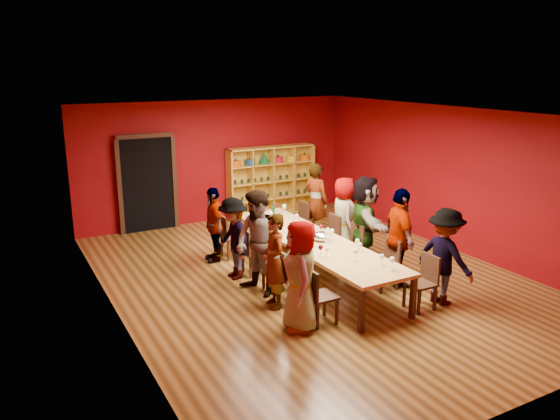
# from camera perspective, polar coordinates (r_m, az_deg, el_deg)

# --- Properties ---
(room_shell) EXTENTS (7.10, 9.10, 3.04)m
(room_shell) POSITION_cam_1_polar(r_m,az_deg,el_deg) (9.74, 3.45, 1.15)
(room_shell) COLOR #553816
(room_shell) RESTS_ON ground
(tasting_table) EXTENTS (1.10, 4.50, 0.75)m
(tasting_table) POSITION_cam_1_polar(r_m,az_deg,el_deg) (9.96, 3.38, -3.33)
(tasting_table) COLOR tan
(tasting_table) RESTS_ON ground
(doorway) EXTENTS (1.40, 0.17, 2.30)m
(doorway) POSITION_cam_1_polar(r_m,az_deg,el_deg) (13.14, -13.72, 2.68)
(doorway) COLOR black
(doorway) RESTS_ON ground
(shelving_unit) EXTENTS (2.40, 0.40, 1.80)m
(shelving_unit) POSITION_cam_1_polar(r_m,az_deg,el_deg) (14.19, -1.00, 3.43)
(shelving_unit) COLOR gold
(shelving_unit) RESTS_ON ground
(chair_person_left_0) EXTENTS (0.42, 0.42, 0.89)m
(chair_person_left_0) POSITION_cam_1_polar(r_m,az_deg,el_deg) (8.30, 3.88, -8.68)
(chair_person_left_0) COLOR black
(chair_person_left_0) RESTS_ON ground
(person_left_0) EXTENTS (0.70, 0.92, 1.67)m
(person_left_0) POSITION_cam_1_polar(r_m,az_deg,el_deg) (8.03, 2.15, -6.87)
(person_left_0) COLOR beige
(person_left_0) RESTS_ON ground
(chair_person_left_1) EXTENTS (0.42, 0.42, 0.89)m
(chair_person_left_1) POSITION_cam_1_polar(r_m,az_deg,el_deg) (8.97, 0.97, -6.79)
(chair_person_left_1) COLOR black
(chair_person_left_1) RESTS_ON ground
(person_left_1) EXTENTS (0.50, 0.63, 1.56)m
(person_left_1) POSITION_cam_1_polar(r_m,az_deg,el_deg) (8.74, -0.63, -5.37)
(person_left_1) COLOR #504F54
(person_left_1) RESTS_ON ground
(chair_person_left_2) EXTENTS (0.42, 0.42, 0.89)m
(chair_person_left_2) POSITION_cam_1_polar(r_m,az_deg,el_deg) (9.45, -0.79, -5.63)
(chair_person_left_2) COLOR black
(chair_person_left_2) RESTS_ON ground
(person_left_2) EXTENTS (0.70, 0.98, 1.81)m
(person_left_2) POSITION_cam_1_polar(r_m,az_deg,el_deg) (9.20, -2.29, -3.51)
(person_left_2) COLOR #CD8997
(person_left_2) RESTS_ON ground
(chair_person_left_3) EXTENTS (0.42, 0.42, 0.89)m
(chair_person_left_3) POSITION_cam_1_polar(r_m,az_deg,el_deg) (10.18, -3.06, -4.12)
(chair_person_left_3) COLOR black
(chair_person_left_3) RESTS_ON ground
(person_left_3) EXTENTS (0.42, 0.99, 1.52)m
(person_left_3) POSITION_cam_1_polar(r_m,az_deg,el_deg) (9.96, -4.88, -2.98)
(person_left_3) COLOR #5478AE
(person_left_3) RESTS_ON ground
(chair_person_left_4) EXTENTS (0.42, 0.42, 0.89)m
(chair_person_left_4) POSITION_cam_1_polar(r_m,az_deg,el_deg) (11.08, -5.38, -2.56)
(chair_person_left_4) COLOR black
(chair_person_left_4) RESTS_ON ground
(person_left_4) EXTENTS (0.51, 0.93, 1.51)m
(person_left_4) POSITION_cam_1_polar(r_m,az_deg,el_deg) (10.89, -6.92, -1.50)
(person_left_4) COLOR #141B39
(person_left_4) RESTS_ON ground
(chair_person_right_0) EXTENTS (0.42, 0.42, 0.89)m
(chair_person_right_0) POSITION_cam_1_polar(r_m,az_deg,el_deg) (9.11, 14.85, -6.98)
(chair_person_right_0) COLOR black
(chair_person_right_0) RESTS_ON ground
(person_right_0) EXTENTS (0.58, 1.09, 1.61)m
(person_right_0) POSITION_cam_1_polar(r_m,az_deg,el_deg) (9.27, 16.83, -4.68)
(person_right_0) COLOR silver
(person_right_0) RESTS_ON ground
(chair_person_right_1) EXTENTS (0.42, 0.42, 0.89)m
(chair_person_right_1) POSITION_cam_1_polar(r_m,az_deg,el_deg) (9.75, 11.15, -5.28)
(chair_person_right_1) COLOR black
(chair_person_right_1) RESTS_ON ground
(person_right_1) EXTENTS (0.76, 1.13, 1.77)m
(person_right_1) POSITION_cam_1_polar(r_m,az_deg,el_deg) (9.77, 12.35, -2.87)
(person_right_1) COLOR #6188C9
(person_right_1) RESTS_ON ground
(chair_person_right_2) EXTENTS (0.42, 0.42, 0.89)m
(chair_person_right_2) POSITION_cam_1_polar(r_m,az_deg,el_deg) (10.51, 7.58, -3.61)
(chair_person_right_2) COLOR black
(chair_person_right_2) RESTS_ON ground
(person_right_2) EXTENTS (1.13, 1.73, 1.81)m
(person_right_2) POSITION_cam_1_polar(r_m,az_deg,el_deg) (10.54, 8.84, -1.27)
(person_right_2) COLOR silver
(person_right_2) RESTS_ON ground
(chair_person_right_3) EXTENTS (0.42, 0.42, 0.89)m
(chair_person_right_3) POSITION_cam_1_polar(r_m,az_deg,el_deg) (11.11, 5.26, -2.52)
(chair_person_right_3) COLOR black
(chair_person_right_3) RESTS_ON ground
(person_right_3) EXTENTS (0.68, 0.90, 1.63)m
(person_right_3) POSITION_cam_1_polar(r_m,az_deg,el_deg) (11.20, 6.68, -0.71)
(person_right_3) COLOR pink
(person_right_3) RESTS_ON ground
(chair_person_right_4) EXTENTS (0.42, 0.42, 0.89)m
(chair_person_right_4) POSITION_cam_1_polar(r_m,az_deg,el_deg) (12.10, 2.04, -0.99)
(chair_person_right_4) COLOR black
(chair_person_right_4) RESTS_ON ground
(person_right_4) EXTENTS (0.66, 0.75, 1.73)m
(person_right_4) POSITION_cam_1_polar(r_m,az_deg,el_deg) (12.22, 3.76, 0.93)
(person_right_4) COLOR #5885B5
(person_right_4) RESTS_ON ground
(wine_glass_0) EXTENTS (0.08, 0.08, 0.20)m
(wine_glass_0) POSITION_cam_1_polar(r_m,az_deg,el_deg) (10.50, -1.01, -1.21)
(wine_glass_0) COLOR white
(wine_glass_0) RESTS_ON tasting_table
(wine_glass_1) EXTENTS (0.08, 0.08, 0.20)m
(wine_glass_1) POSITION_cam_1_polar(r_m,az_deg,el_deg) (11.65, -0.49, 0.42)
(wine_glass_1) COLOR white
(wine_glass_1) RESTS_ON tasting_table
(wine_glass_2) EXTENTS (0.08, 0.08, 0.19)m
(wine_glass_2) POSITION_cam_1_polar(r_m,az_deg,el_deg) (9.96, 5.47, -2.24)
(wine_glass_2) COLOR white
(wine_glass_2) RESTS_ON tasting_table
(wine_glass_3) EXTENTS (0.09, 0.09, 0.21)m
(wine_glass_3) POSITION_cam_1_polar(r_m,az_deg,el_deg) (8.88, 7.91, -4.35)
(wine_glass_3) COLOR white
(wine_glass_3) RESTS_ON tasting_table
(wine_glass_4) EXTENTS (0.07, 0.07, 0.18)m
(wine_glass_4) POSITION_cam_1_polar(r_m,az_deg,el_deg) (10.92, 1.77, -0.65)
(wine_glass_4) COLOR white
(wine_glass_4) RESTS_ON tasting_table
(wine_glass_5) EXTENTS (0.08, 0.08, 0.21)m
(wine_glass_5) POSITION_cam_1_polar(r_m,az_deg,el_deg) (9.47, 5.03, -3.04)
(wine_glass_5) COLOR white
(wine_glass_5) RESTS_ON tasting_table
(wine_glass_6) EXTENTS (0.09, 0.09, 0.22)m
(wine_glass_6) POSITION_cam_1_polar(r_m,az_deg,el_deg) (10.97, -1.00, -0.41)
(wine_glass_6) COLOR white
(wine_glass_6) RESTS_ON tasting_table
(wine_glass_7) EXTENTS (0.08, 0.08, 0.21)m
(wine_glass_7) POSITION_cam_1_polar(r_m,az_deg,el_deg) (10.21, 3.42, -1.70)
(wine_glass_7) COLOR white
(wine_glass_7) RESTS_ON tasting_table
(wine_glass_8) EXTENTS (0.09, 0.09, 0.22)m
(wine_glass_8) POSITION_cam_1_polar(r_m,az_deg,el_deg) (10.37, -0.56, -1.33)
(wine_glass_8) COLOR white
(wine_glass_8) RESTS_ON tasting_table
(wine_glass_9) EXTENTS (0.08, 0.08, 0.20)m
(wine_glass_9) POSITION_cam_1_polar(r_m,az_deg,el_deg) (9.42, 8.09, -3.28)
(wine_glass_9) COLOR white
(wine_glass_9) RESTS_ON tasting_table
(wine_glass_10) EXTENTS (0.08, 0.08, 0.21)m
(wine_glass_10) POSITION_cam_1_polar(r_m,az_deg,el_deg) (9.02, 4.27, -3.96)
(wine_glass_10) COLOR white
(wine_glass_10) RESTS_ON tasting_table
(wine_glass_11) EXTENTS (0.09, 0.09, 0.22)m
(wine_glass_11) POSITION_cam_1_polar(r_m,az_deg,el_deg) (11.52, 0.44, 0.32)
(wine_glass_11) COLOR white
(wine_glass_11) RESTS_ON tasting_table
(wine_glass_12) EXTENTS (0.07, 0.07, 0.18)m
(wine_glass_12) POSITION_cam_1_polar(r_m,az_deg,el_deg) (9.30, 8.35, -3.64)
(wine_glass_12) COLOR white
(wine_glass_12) RESTS_ON tasting_table
(wine_glass_13) EXTENTS (0.07, 0.07, 0.18)m
(wine_glass_13) POSITION_cam_1_polar(r_m,az_deg,el_deg) (9.01, 4.95, -4.16)
(wine_glass_13) COLOR white
(wine_glass_13) RESTS_ON tasting_table
(wine_glass_14) EXTENTS (0.09, 0.09, 0.21)m
(wine_glass_14) POSITION_cam_1_polar(r_m,az_deg,el_deg) (9.67, 2.09, -2.59)
(wine_glass_14) COLOR white
(wine_glass_14) RESTS_ON tasting_table
(wine_glass_15) EXTENTS (0.08, 0.08, 0.20)m
(wine_glass_15) POSITION_cam_1_polar(r_m,az_deg,el_deg) (9.75, 1.85, -2.49)
(wine_glass_15) COLOR white
(wine_glass_15) RESTS_ON tasting_table
(wine_glass_16) EXTENTS (0.08, 0.08, 0.19)m
(wine_glass_16) POSITION_cam_1_polar(r_m,az_deg,el_deg) (11.26, -2.76, -0.15)
(wine_glass_16) COLOR white
(wine_glass_16) RESTS_ON tasting_table
(wine_glass_17) EXTENTS (0.07, 0.07, 0.18)m
(wine_glass_17) POSITION_cam_1_polar(r_m,az_deg,el_deg) (11.27, -3.07, -0.17)
(wine_glass_17) COLOR white
(wine_glass_17) RESTS_ON tasting_table
(wine_glass_18) EXTENTS (0.08, 0.08, 0.19)m
(wine_glass_18) POSITION_cam_1_polar(r_m,az_deg,el_deg) (10.19, 4.33, -1.81)
(wine_glass_18) COLOR white
(wine_glass_18) RESTS_ON tasting_table
(wine_glass_19) EXTENTS (0.07, 0.07, 0.18)m
(wine_glass_19) POSITION_cam_1_polar(r_m,az_deg,el_deg) (8.78, 10.58, -4.85)
(wine_glass_19) COLOR white
(wine_glass_19) RESTS_ON tasting_table
(wine_glass_20) EXTENTS (0.09, 0.09, 0.22)m
(wine_glass_20) POSITION_cam_1_polar(r_m,az_deg,el_deg) (8.58, 11.65, -5.18)
(wine_glass_20) COLOR white
(wine_glass_20) RESTS_ON tasting_table
(spittoon_bowl) EXTENTS (0.33, 0.33, 0.18)m
(spittoon_bowl) POSITION_cam_1_polar(r_m,az_deg,el_deg) (9.85, 4.40, -2.77)
(spittoon_bowl) COLOR #B8BABF
(spittoon_bowl) RESTS_ON tasting_table
(carafe_a) EXTENTS (0.12, 0.12, 0.26)m
(carafe_a) POSITION_cam_1_polar(r_m,az_deg,el_deg) (10.12, 1.05, -2.01)
(carafe_a) COLOR white
(carafe_a) RESTS_ON tasting_table
(carafe_b) EXTENTS (0.11, 0.11, 0.27)m
(carafe_b) POSITION_cam_1_polar(r_m,az_deg,el_deg) (9.74, 4.99, -2.73)
(carafe_b) COLOR white
(carafe_b) RESTS_ON tasting_table
(wine_bottle) EXTENTS (0.09, 0.09, 0.32)m
(wine_bottle) POSITION_cam_1_polar(r_m,az_deg,el_deg) (11.40, -0.71, -0.03)
(wine_bottle) COLOR #123417
(wine_bottle) RESTS_ON tasting_table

